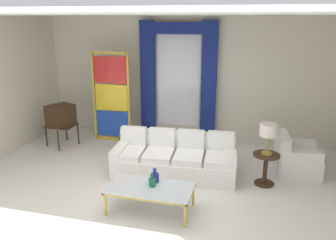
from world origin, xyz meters
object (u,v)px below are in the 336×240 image
(bottle_crystal_tall, at_px, (152,182))
(round_side_table, at_px, (266,166))
(vintage_tv, at_px, (61,116))
(stained_glass_divider, at_px, (111,99))
(couch_white_long, at_px, (175,159))
(peacock_figurine, at_px, (126,139))
(bottle_blue_decanter, at_px, (155,177))
(table_lamp_brass, at_px, (269,131))
(coffee_table, at_px, (150,189))
(armchair_white, at_px, (294,159))

(bottle_crystal_tall, distance_m, round_side_table, 2.21)
(vintage_tv, xyz_separation_m, stained_glass_divider, (1.04, 0.62, 0.33))
(couch_white_long, relative_size, peacock_figurine, 4.00)
(vintage_tv, relative_size, stained_glass_divider, 0.61)
(bottle_blue_decanter, bearing_deg, couch_white_long, 87.97)
(bottle_blue_decanter, bearing_deg, bottle_crystal_tall, -87.74)
(couch_white_long, xyz_separation_m, table_lamp_brass, (1.70, -0.03, 0.72))
(bottle_crystal_tall, xyz_separation_m, peacock_figurine, (-1.43, 2.47, -0.27))
(couch_white_long, bearing_deg, coffee_table, -92.25)
(coffee_table, bearing_deg, bottle_crystal_tall, 64.93)
(coffee_table, xyz_separation_m, table_lamp_brass, (1.76, 1.40, 0.65))
(peacock_figurine, bearing_deg, coffee_table, -60.77)
(vintage_tv, bearing_deg, table_lamp_brass, -10.50)
(couch_white_long, distance_m, stained_glass_divider, 2.54)
(coffee_table, relative_size, bottle_blue_decanter, 5.49)
(round_side_table, bearing_deg, vintage_tv, 169.50)
(vintage_tv, xyz_separation_m, armchair_white, (5.24, -0.22, -0.44))
(vintage_tv, distance_m, peacock_figurine, 1.62)
(armchair_white, distance_m, stained_glass_divider, 4.35)
(vintage_tv, bearing_deg, stained_glass_divider, 30.78)
(stained_glass_divider, relative_size, table_lamp_brass, 3.86)
(bottle_blue_decanter, bearing_deg, table_lamp_brass, 34.42)
(armchair_white, xyz_separation_m, round_side_table, (-0.56, -0.65, 0.07))
(stained_glass_divider, height_order, round_side_table, stained_glass_divider)
(peacock_figurine, bearing_deg, couch_white_long, -36.66)
(stained_glass_divider, distance_m, table_lamp_brass, 3.94)
(bottle_blue_decanter, distance_m, peacock_figurine, 2.73)
(couch_white_long, relative_size, bottle_blue_decanter, 9.84)
(coffee_table, relative_size, peacock_figurine, 2.23)
(bottle_crystal_tall, relative_size, stained_glass_divider, 0.10)
(round_side_table, bearing_deg, couch_white_long, 179.13)
(vintage_tv, xyz_separation_m, round_side_table, (4.69, -0.87, -0.37))
(coffee_table, relative_size, vintage_tv, 0.99)
(round_side_table, height_order, table_lamp_brass, table_lamp_brass)
(armchair_white, bearing_deg, bottle_blue_decanter, -141.26)
(armchair_white, bearing_deg, stained_glass_divider, 168.75)
(bottle_crystal_tall, height_order, stained_glass_divider, stained_glass_divider)
(bottle_blue_decanter, height_order, stained_glass_divider, stained_glass_divider)
(stained_glass_divider, distance_m, peacock_figurine, 1.04)
(bottle_crystal_tall, xyz_separation_m, armchair_white, (2.30, 2.01, -0.20))
(bottle_blue_decanter, height_order, bottle_crystal_tall, bottle_blue_decanter)
(stained_glass_divider, bearing_deg, round_side_table, -22.17)
(round_side_table, bearing_deg, peacock_figurine, 160.61)
(couch_white_long, bearing_deg, table_lamp_brass, -0.87)
(bottle_crystal_tall, bearing_deg, table_lamp_brass, 37.94)
(bottle_crystal_tall, bearing_deg, stained_glass_divider, 123.83)
(couch_white_long, relative_size, coffee_table, 1.79)
(peacock_figurine, bearing_deg, bottle_crystal_tall, -60.03)
(bottle_crystal_tall, bearing_deg, vintage_tv, 142.90)
(peacock_figurine, distance_m, table_lamp_brass, 3.45)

